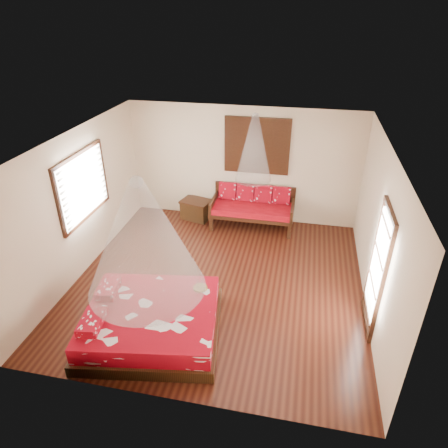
# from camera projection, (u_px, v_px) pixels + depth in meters

# --- Properties ---
(room) EXTENTS (5.54, 5.54, 2.84)m
(room) POSITION_uv_depth(u_px,v_px,m) (218.00, 218.00, 7.17)
(room) COLOR black
(room) RESTS_ON ground
(bed) EXTENTS (2.43, 2.26, 0.64)m
(bed) POSITION_uv_depth(u_px,v_px,m) (151.00, 321.00, 6.49)
(bed) COLOR black
(bed) RESTS_ON floor
(daybed) EXTENTS (1.97, 0.87, 0.98)m
(daybed) POSITION_uv_depth(u_px,v_px,m) (253.00, 206.00, 9.58)
(daybed) COLOR black
(daybed) RESTS_ON floor
(storage_chest) EXTENTS (0.82, 0.69, 0.49)m
(storage_chest) POSITION_uv_depth(u_px,v_px,m) (196.00, 209.00, 10.03)
(storage_chest) COLOR black
(storage_chest) RESTS_ON floor
(shutter_panel) EXTENTS (1.52, 0.06, 1.32)m
(shutter_panel) POSITION_uv_depth(u_px,v_px,m) (257.00, 146.00, 9.20)
(shutter_panel) COLOR black
(shutter_panel) RESTS_ON wall_back
(window_left) EXTENTS (0.10, 1.74, 1.34)m
(window_left) POSITION_uv_depth(u_px,v_px,m) (83.00, 186.00, 7.68)
(window_left) COLOR black
(window_left) RESTS_ON wall_left
(glazed_door) EXTENTS (0.08, 1.02, 2.16)m
(glazed_door) POSITION_uv_depth(u_px,v_px,m) (377.00, 270.00, 6.33)
(glazed_door) COLOR black
(glazed_door) RESTS_ON floor
(wine_tray) EXTENTS (0.25, 0.25, 0.20)m
(wine_tray) POSITION_uv_depth(u_px,v_px,m) (200.00, 286.00, 6.81)
(wine_tray) COLOR brown
(wine_tray) RESTS_ON bed
(mosquito_net_main) EXTENTS (1.78, 1.78, 1.80)m
(mosquito_net_main) POSITION_uv_depth(u_px,v_px,m) (142.00, 237.00, 5.72)
(mosquito_net_main) COLOR white
(mosquito_net_main) RESTS_ON ceiling
(mosquito_net_daybed) EXTENTS (0.81, 0.81, 1.50)m
(mosquito_net_daybed) POSITION_uv_depth(u_px,v_px,m) (254.00, 148.00, 8.75)
(mosquito_net_daybed) COLOR white
(mosquito_net_daybed) RESTS_ON ceiling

